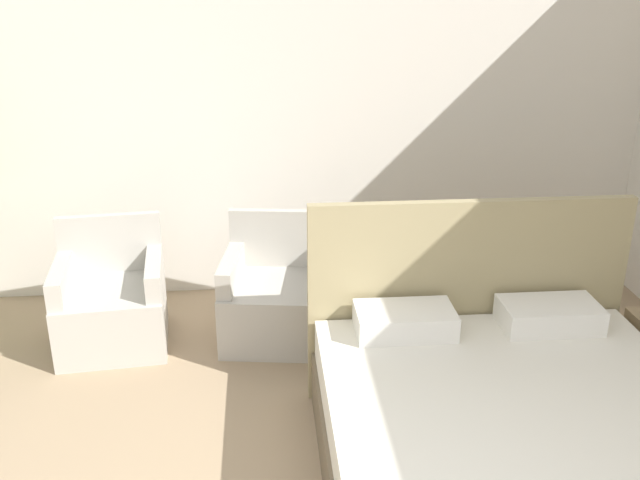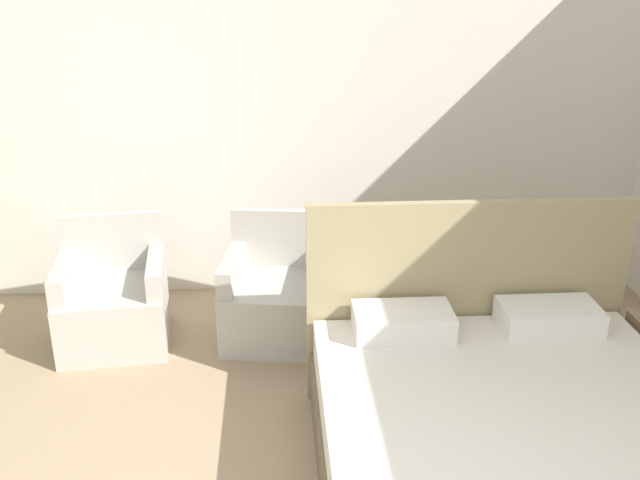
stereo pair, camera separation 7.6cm
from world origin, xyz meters
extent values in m
cube|color=silver|center=(0.00, 3.74, 1.45)|extent=(10.00, 0.06, 2.90)
cube|color=silver|center=(1.23, 1.15, 0.42)|extent=(1.76, 1.94, 0.22)
cube|color=tan|center=(1.23, 2.16, 0.60)|extent=(1.83, 0.06, 1.20)
cube|color=white|center=(0.83, 1.94, 0.60)|extent=(0.53, 0.31, 0.14)
cube|color=white|center=(1.64, 1.94, 0.60)|extent=(0.53, 0.31, 0.14)
cube|color=#B7B2A8|center=(-0.94, 2.89, 0.21)|extent=(0.75, 0.73, 0.41)
cube|color=#B7B2A8|center=(-0.97, 3.19, 0.62)|extent=(0.69, 0.13, 0.41)
cube|color=#B7B2A8|center=(-1.23, 2.86, 0.50)|extent=(0.16, 0.61, 0.18)
cube|color=#B7B2A8|center=(-0.65, 2.92, 0.50)|extent=(0.16, 0.61, 0.18)
cube|color=#B7B2A8|center=(0.15, 2.89, 0.21)|extent=(0.77, 0.75, 0.41)
cube|color=#B7B2A8|center=(0.19, 3.19, 0.62)|extent=(0.69, 0.15, 0.41)
cube|color=#B7B2A8|center=(-0.15, 2.93, 0.50)|extent=(0.18, 0.61, 0.18)
cube|color=#B7B2A8|center=(0.44, 2.85, 0.50)|extent=(0.18, 0.61, 0.18)
camera|label=1|loc=(0.08, -1.44, 2.40)|focal=40.00mm
camera|label=2|loc=(0.16, -1.45, 2.40)|focal=40.00mm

